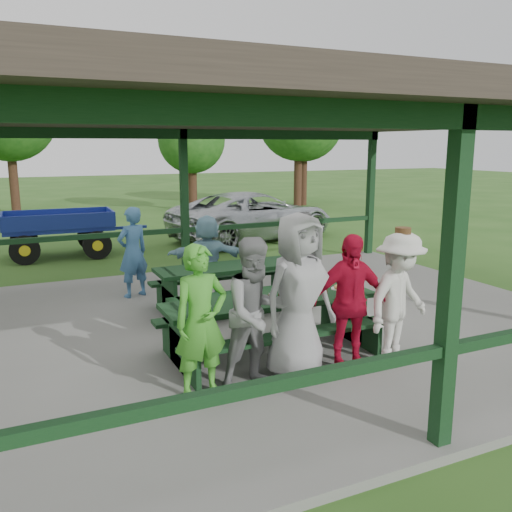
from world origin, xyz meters
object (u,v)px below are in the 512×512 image
pickup_truck (253,216)px  farm_trailer (59,233)px  spectator_lblue (207,257)px  contestant_grey_mid (298,296)px  spectator_blue (133,252)px  spectator_grey (302,249)px  contestant_green (201,322)px  contestant_red (349,302)px  picnic_table_near (271,318)px  contestant_white_fedora (399,298)px  contestant_grey_left (257,313)px  picnic_table_far (233,282)px

pickup_truck → farm_trailer: pickup_truck is taller
spectator_lblue → contestant_grey_mid: bearing=105.3°
spectator_blue → spectator_grey: (3.14, -0.55, -0.09)m
spectator_lblue → farm_trailer: 5.90m
spectator_blue → farm_trailer: bearing=-100.7°
contestant_green → spectator_blue: size_ratio=1.03×
contestant_green → spectator_blue: bearing=81.7°
contestant_red → farm_trailer: (-2.47, 9.10, -0.32)m
spectator_grey → pickup_truck: spectator_grey is taller
picnic_table_near → spectator_lblue: spectator_lblue is taller
contestant_red → contestant_white_fedora: contestant_white_fedora is taller
picnic_table_near → contestant_white_fedora: bearing=-36.4°
contestant_grey_left → spectator_lblue: size_ratio=1.13×
contestant_green → contestant_white_fedora: contestant_white_fedora is taller
contestant_white_fedora → spectator_lblue: bearing=89.4°
contestant_grey_mid → spectator_grey: contestant_grey_mid is taller
pickup_truck → contestant_white_fedora: bearing=151.9°
picnic_table_far → spectator_lblue: 0.81m
picnic_table_far → contestant_grey_left: (-0.87, -2.81, 0.38)m
contestant_red → farm_trailer: size_ratio=0.47×
contestant_green → spectator_grey: size_ratio=1.16×
contestant_green → spectator_grey: bearing=42.3°
contestant_grey_left → spectator_blue: bearing=88.8°
contestant_green → spectator_lblue: size_ratio=1.11×
picnic_table_near → contestant_grey_mid: (-0.03, -0.76, 0.49)m
spectator_blue → contestant_grey_mid: bearing=82.9°
picnic_table_near → spectator_grey: size_ratio=1.96×
contestant_grey_left → farm_trailer: size_ratio=0.48×
contestant_green → contestant_grey_mid: contestant_grey_mid is taller
picnic_table_near → contestant_red: bearing=-51.6°
spectator_lblue → farm_trailer: bearing=-53.0°
spectator_blue → spectator_grey: 3.19m
contestant_red → contestant_white_fedora: (0.64, -0.14, 0.00)m
contestant_white_fedora → pickup_truck: contestant_white_fedora is taller
spectator_grey → contestant_grey_mid: bearing=59.9°
contestant_green → contestant_grey_left: contestant_grey_left is taller
spectator_lblue → picnic_table_near: bearing=105.1°
spectator_lblue → spectator_blue: bearing=-15.5°
spectator_grey → farm_trailer: bearing=-53.5°
contestant_grey_mid → picnic_table_near: bearing=76.9°
contestant_white_fedora → farm_trailer: 9.76m
contestant_white_fedora → spectator_grey: bearing=59.7°
spectator_blue → farm_trailer: 4.89m
contestant_red → spectator_blue: size_ratio=1.03×
contestant_grey_mid → spectator_grey: bearing=48.7°
contestant_grey_left → spectator_lblue: (0.70, 3.54, -0.10)m
picnic_table_near → contestant_white_fedora: size_ratio=1.64×
picnic_table_near → spectator_blue: 3.64m
picnic_table_near → pickup_truck: bearing=66.8°
picnic_table_near → contestant_green: (-1.21, -0.77, 0.35)m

